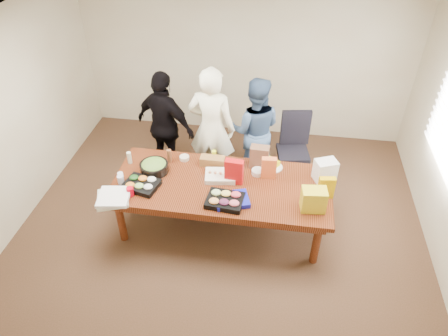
% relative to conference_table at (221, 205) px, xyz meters
% --- Properties ---
extents(floor, '(5.50, 5.00, 0.02)m').
position_rel_conference_table_xyz_m(floor, '(0.00, 0.00, -0.39)').
color(floor, '#47301E').
rests_on(floor, ground).
extents(ceiling, '(5.50, 5.00, 0.02)m').
position_rel_conference_table_xyz_m(ceiling, '(0.00, 0.00, 2.33)').
color(ceiling, white).
rests_on(ceiling, wall_back).
extents(wall_back, '(5.50, 0.04, 2.70)m').
position_rel_conference_table_xyz_m(wall_back, '(0.00, 2.50, 0.98)').
color(wall_back, beige).
rests_on(wall_back, floor).
extents(wall_left, '(0.04, 5.00, 2.70)m').
position_rel_conference_table_xyz_m(wall_left, '(-2.75, 0.00, 0.98)').
color(wall_left, beige).
rests_on(wall_left, floor).
extents(window_blinds, '(0.04, 1.36, 1.00)m').
position_rel_conference_table_xyz_m(window_blinds, '(2.68, 0.60, 1.12)').
color(window_blinds, beige).
rests_on(window_blinds, wall_right).
extents(conference_table, '(2.80, 1.20, 0.75)m').
position_rel_conference_table_xyz_m(conference_table, '(0.00, 0.00, 0.00)').
color(conference_table, '#4C1C0F').
rests_on(conference_table, floor).
extents(office_chair, '(0.62, 0.62, 1.05)m').
position_rel_conference_table_xyz_m(office_chair, '(0.91, 1.19, 0.15)').
color(office_chair, black).
rests_on(office_chair, floor).
extents(person_center, '(0.74, 0.53, 1.90)m').
position_rel_conference_table_xyz_m(person_center, '(-0.29, 0.95, 0.58)').
color(person_center, white).
rests_on(person_center, floor).
extents(person_right, '(0.83, 0.66, 1.66)m').
position_rel_conference_table_xyz_m(person_right, '(0.31, 1.22, 0.45)').
color(person_right, '#3F5B86').
rests_on(person_right, floor).
extents(person_left, '(1.10, 0.79, 1.73)m').
position_rel_conference_table_xyz_m(person_left, '(-1.01, 1.06, 0.49)').
color(person_left, black).
rests_on(person_left, floor).
extents(veggie_tray, '(0.49, 0.42, 0.06)m').
position_rel_conference_table_xyz_m(veggie_tray, '(-0.99, -0.22, 0.41)').
color(veggie_tray, black).
rests_on(veggie_tray, conference_table).
extents(fruit_tray, '(0.47, 0.38, 0.07)m').
position_rel_conference_table_xyz_m(fruit_tray, '(0.10, -0.35, 0.41)').
color(fruit_tray, black).
rests_on(fruit_tray, conference_table).
extents(sheet_cake, '(0.43, 0.34, 0.07)m').
position_rel_conference_table_xyz_m(sheet_cake, '(-0.03, 0.11, 0.41)').
color(sheet_cake, white).
rests_on(sheet_cake, conference_table).
extents(salad_bowl, '(0.43, 0.43, 0.12)m').
position_rel_conference_table_xyz_m(salad_bowl, '(-0.92, 0.12, 0.44)').
color(salad_bowl, black).
rests_on(salad_bowl, conference_table).
extents(chip_bag_blue, '(0.48, 0.41, 0.06)m').
position_rel_conference_table_xyz_m(chip_bag_blue, '(0.18, -0.32, 0.41)').
color(chip_bag_blue, '#13189E').
rests_on(chip_bag_blue, conference_table).
extents(chip_bag_red, '(0.24, 0.11, 0.34)m').
position_rel_conference_table_xyz_m(chip_bag_red, '(0.15, 0.06, 0.54)').
color(chip_bag_red, red).
rests_on(chip_bag_red, conference_table).
extents(chip_bag_yellow, '(0.20, 0.11, 0.29)m').
position_rel_conference_table_xyz_m(chip_bag_yellow, '(1.30, -0.05, 0.52)').
color(chip_bag_yellow, '#DCAB00').
rests_on(chip_bag_yellow, conference_table).
extents(chip_bag_orange, '(0.20, 0.10, 0.30)m').
position_rel_conference_table_xyz_m(chip_bag_orange, '(0.58, 0.23, 0.52)').
color(chip_bag_orange, orange).
rests_on(chip_bag_orange, conference_table).
extents(mayo_jar, '(0.09, 0.09, 0.12)m').
position_rel_conference_table_xyz_m(mayo_jar, '(0.06, 0.30, 0.44)').
color(mayo_jar, silver).
rests_on(mayo_jar, conference_table).
extents(mustard_bottle, '(0.07, 0.07, 0.17)m').
position_rel_conference_table_xyz_m(mustard_bottle, '(-0.17, 0.46, 0.46)').
color(mustard_bottle, '#DCED1A').
rests_on(mustard_bottle, conference_table).
extents(dressing_bottle, '(0.08, 0.08, 0.19)m').
position_rel_conference_table_xyz_m(dressing_bottle, '(-0.77, 0.36, 0.47)').
color(dressing_bottle, brown).
rests_on(dressing_bottle, conference_table).
extents(ranch_bottle, '(0.07, 0.07, 0.17)m').
position_rel_conference_table_xyz_m(ranch_bottle, '(-1.30, 0.24, 0.46)').
color(ranch_bottle, beige).
rests_on(ranch_bottle, conference_table).
extents(banana_bunch, '(0.28, 0.25, 0.08)m').
position_rel_conference_table_xyz_m(banana_bunch, '(0.59, 0.49, 0.41)').
color(banana_bunch, '#E5D402').
rests_on(banana_bunch, conference_table).
extents(bread_loaf, '(0.33, 0.14, 0.13)m').
position_rel_conference_table_xyz_m(bread_loaf, '(-0.18, 0.37, 0.44)').
color(bread_loaf, olive).
rests_on(bread_loaf, conference_table).
extents(kraft_bag, '(0.25, 0.15, 0.32)m').
position_rel_conference_table_xyz_m(kraft_bag, '(0.44, 0.43, 0.54)').
color(kraft_bag, brown).
rests_on(kraft_bag, conference_table).
extents(red_cup, '(0.10, 0.10, 0.12)m').
position_rel_conference_table_xyz_m(red_cup, '(-1.08, -0.39, 0.43)').
color(red_cup, '#C50013').
rests_on(red_cup, conference_table).
extents(clear_cup_a, '(0.11, 0.11, 0.12)m').
position_rel_conference_table_xyz_m(clear_cup_a, '(-1.27, -0.19, 0.43)').
color(clear_cup_a, silver).
rests_on(clear_cup_a, conference_table).
extents(clear_cup_b, '(0.08, 0.08, 0.10)m').
position_rel_conference_table_xyz_m(clear_cup_b, '(-1.30, -0.12, 0.43)').
color(clear_cup_b, silver).
rests_on(clear_cup_b, conference_table).
extents(pizza_box_lower, '(0.48, 0.48, 0.04)m').
position_rel_conference_table_xyz_m(pizza_box_lower, '(-1.26, -0.51, 0.40)').
color(pizza_box_lower, silver).
rests_on(pizza_box_lower, conference_table).
extents(pizza_box_upper, '(0.42, 0.42, 0.04)m').
position_rel_conference_table_xyz_m(pizza_box_upper, '(-1.24, -0.52, 0.44)').
color(pizza_box_upper, white).
rests_on(pizza_box_upper, pizza_box_lower).
extents(plate_a, '(0.30, 0.30, 0.02)m').
position_rel_conference_table_xyz_m(plate_a, '(0.63, 0.44, 0.38)').
color(plate_a, white).
rests_on(plate_a, conference_table).
extents(plate_b, '(0.30, 0.30, 0.02)m').
position_rel_conference_table_xyz_m(plate_b, '(0.49, 0.43, 0.38)').
color(plate_b, silver).
rests_on(plate_b, conference_table).
extents(dip_bowl_a, '(0.19, 0.19, 0.07)m').
position_rel_conference_table_xyz_m(dip_bowl_a, '(0.44, 0.27, 0.41)').
color(dip_bowl_a, silver).
rests_on(dip_bowl_a, conference_table).
extents(dip_bowl_b, '(0.15, 0.15, 0.05)m').
position_rel_conference_table_xyz_m(dip_bowl_b, '(-0.59, 0.43, 0.40)').
color(dip_bowl_b, beige).
rests_on(dip_bowl_b, conference_table).
extents(grocery_bag_white, '(0.32, 0.28, 0.29)m').
position_rel_conference_table_xyz_m(grocery_bag_white, '(1.30, 0.30, 0.52)').
color(grocery_bag_white, white).
rests_on(grocery_bag_white, conference_table).
extents(grocery_bag_yellow, '(0.31, 0.23, 0.29)m').
position_rel_conference_table_xyz_m(grocery_bag_yellow, '(1.14, -0.29, 0.52)').
color(grocery_bag_yellow, yellow).
rests_on(grocery_bag_yellow, conference_table).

